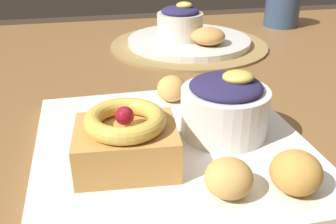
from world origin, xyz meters
name	(u,v)px	position (x,y,z in m)	size (l,w,h in m)	color
dining_table	(198,142)	(0.00, 0.00, 0.65)	(1.58, 1.05, 0.73)	brown
woven_placemat	(189,45)	(0.05, 0.25, 0.73)	(0.33, 0.33, 0.01)	#997A47
front_plate	(172,147)	(-0.07, -0.14, 0.74)	(0.30, 0.30, 0.01)	white
cake_slice	(126,140)	(-0.13, -0.17, 0.77)	(0.11, 0.09, 0.06)	#C68E47
berry_ramekin	(225,106)	(-0.01, -0.13, 0.78)	(0.10, 0.10, 0.08)	white
fritter_front	(296,172)	(0.01, -0.24, 0.76)	(0.05, 0.05, 0.04)	gold
fritter_middle	(172,89)	(-0.05, -0.03, 0.76)	(0.04, 0.04, 0.04)	tan
fritter_back	(229,178)	(-0.05, -0.23, 0.76)	(0.04, 0.04, 0.04)	tan
back_plate	(189,41)	(0.05, 0.25, 0.74)	(0.25, 0.25, 0.01)	white
back_ramekin	(180,23)	(0.03, 0.25, 0.78)	(0.09, 0.09, 0.08)	silver
back_pastry	(208,36)	(0.08, 0.20, 0.76)	(0.07, 0.07, 0.03)	#C68E47
coffee_mug	(282,8)	(0.32, 0.37, 0.78)	(0.08, 0.08, 0.09)	#334766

